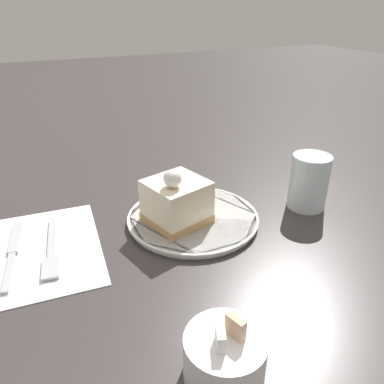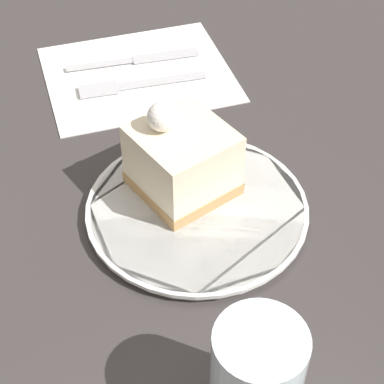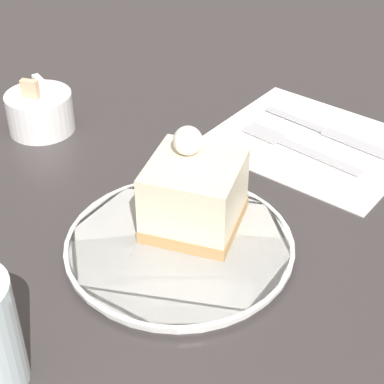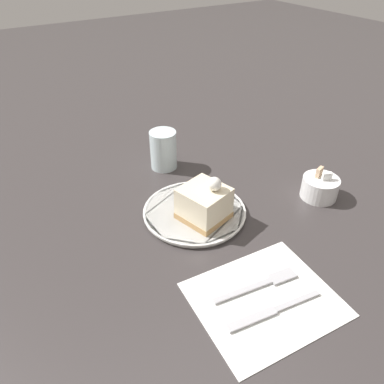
{
  "view_description": "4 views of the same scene",
  "coord_description": "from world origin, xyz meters",
  "px_view_note": "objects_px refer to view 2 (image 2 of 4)",
  "views": [
    {
      "loc": [
        0.25,
        0.45,
        0.32
      ],
      "look_at": [
        0.04,
        -0.0,
        0.06
      ],
      "focal_mm": 35.0,
      "sensor_mm": 36.0,
      "label": 1
    },
    {
      "loc": [
        -0.36,
        0.14,
        0.45
      ],
      "look_at": [
        0.01,
        -0.01,
        0.05
      ],
      "focal_mm": 60.0,
      "sensor_mm": 36.0,
      "label": 2
    },
    {
      "loc": [
        -0.34,
        -0.28,
        0.39
      ],
      "look_at": [
        0.04,
        -0.02,
        0.06
      ],
      "focal_mm": 60.0,
      "sensor_mm": 36.0,
      "label": 3
    },
    {
      "loc": [
        0.54,
        -0.34,
        0.49
      ],
      "look_at": [
        0.03,
        -0.02,
        0.06
      ],
      "focal_mm": 35.0,
      "sensor_mm": 36.0,
      "label": 4
    }
  ],
  "objects_px": {
    "plate": "(197,209)",
    "fork": "(132,85)",
    "cake_slice": "(182,159)",
    "knife": "(145,58)",
    "drinking_glass": "(256,377)"
  },
  "relations": [
    {
      "from": "plate",
      "to": "fork",
      "type": "distance_m",
      "value": 0.22
    },
    {
      "from": "plate",
      "to": "cake_slice",
      "type": "relative_size",
      "value": 2.02
    },
    {
      "from": "plate",
      "to": "cake_slice",
      "type": "height_order",
      "value": "cake_slice"
    },
    {
      "from": "plate",
      "to": "fork",
      "type": "height_order",
      "value": "plate"
    },
    {
      "from": "knife",
      "to": "drinking_glass",
      "type": "distance_m",
      "value": 0.47
    },
    {
      "from": "cake_slice",
      "to": "drinking_glass",
      "type": "height_order",
      "value": "cake_slice"
    },
    {
      "from": "fork",
      "to": "drinking_glass",
      "type": "relative_size",
      "value": 1.63
    },
    {
      "from": "plate",
      "to": "fork",
      "type": "xyz_separation_m",
      "value": [
        0.22,
        -0.01,
        -0.0
      ]
    },
    {
      "from": "plate",
      "to": "drinking_glass",
      "type": "distance_m",
      "value": 0.21
    },
    {
      "from": "cake_slice",
      "to": "drinking_glass",
      "type": "distance_m",
      "value": 0.23
    },
    {
      "from": "fork",
      "to": "knife",
      "type": "xyz_separation_m",
      "value": [
        0.05,
        -0.03,
        0.0
      ]
    },
    {
      "from": "plate",
      "to": "drinking_glass",
      "type": "bearing_deg",
      "value": 169.51
    },
    {
      "from": "fork",
      "to": "cake_slice",
      "type": "bearing_deg",
      "value": -174.84
    },
    {
      "from": "fork",
      "to": "drinking_glass",
      "type": "distance_m",
      "value": 0.42
    },
    {
      "from": "plate",
      "to": "knife",
      "type": "relative_size",
      "value": 1.27
    }
  ]
}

